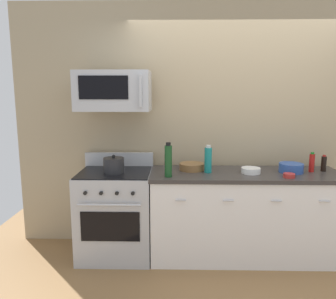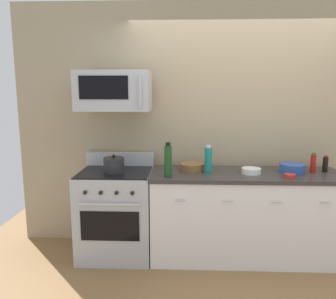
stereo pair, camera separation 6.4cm
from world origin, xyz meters
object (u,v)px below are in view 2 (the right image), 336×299
(bottle_wine_green, at_px, (168,161))
(bowl_wooden_salad, at_px, (192,166))
(range_oven, at_px, (116,212))
(bowl_white_ceramic, at_px, (251,171))
(bottle_soy_sauce_dark, at_px, (325,164))
(bowl_red_small, at_px, (290,176))
(microwave, at_px, (114,91))
(bowl_blue_mixing, at_px, (292,168))
(bottle_sparkling_teal, at_px, (208,160))
(bottle_hot_sauce_red, at_px, (313,163))
(stockpot, at_px, (114,165))

(bottle_wine_green, relative_size, bowl_wooden_salad, 1.30)
(range_oven, bearing_deg, bowl_white_ceramic, -1.41)
(bottle_wine_green, bearing_deg, bottle_soy_sauce_dark, 9.46)
(bottle_soy_sauce_dark, xyz_separation_m, bowl_wooden_salad, (-1.38, 0.02, -0.04))
(range_oven, height_order, bowl_red_small, range_oven)
(microwave, bearing_deg, bowl_blue_mixing, -0.89)
(microwave, bearing_deg, range_oven, -90.29)
(bowl_blue_mixing, height_order, bowl_wooden_salad, bowl_blue_mixing)
(bowl_blue_mixing, xyz_separation_m, bowl_red_small, (-0.09, -0.22, -0.03))
(range_oven, distance_m, bowl_blue_mixing, 1.90)
(bottle_sparkling_teal, bearing_deg, bowl_wooden_salad, 146.98)
(bowl_red_small, bearing_deg, bottle_sparkling_teal, 166.12)
(microwave, relative_size, bowl_white_ceramic, 3.83)
(microwave, distance_m, bowl_white_ceramic, 1.62)
(bottle_hot_sauce_red, bearing_deg, bowl_blue_mixing, -173.04)
(bottle_soy_sauce_dark, bearing_deg, bowl_blue_mixing, -171.11)
(stockpot, bearing_deg, bowl_red_small, -4.92)
(stockpot, bearing_deg, microwave, 89.87)
(bowl_blue_mixing, distance_m, bowl_red_small, 0.24)
(bottle_hot_sauce_red, distance_m, bowl_wooden_salad, 1.24)
(bottle_hot_sauce_red, xyz_separation_m, bowl_white_ceramic, (-0.64, -0.08, -0.07))
(range_oven, distance_m, bowl_white_ceramic, 1.48)
(microwave, relative_size, bottle_soy_sauce_dark, 4.33)
(bottle_hot_sauce_red, height_order, bottle_wine_green, bottle_wine_green)
(bowl_white_ceramic, relative_size, bowl_wooden_salad, 0.74)
(range_oven, height_order, bowl_white_ceramic, range_oven)
(stockpot, bearing_deg, bottle_hot_sauce_red, 2.70)
(range_oven, height_order, bottle_sparkling_teal, bottle_sparkling_teal)
(bowl_blue_mixing, height_order, stockpot, stockpot)
(microwave, bearing_deg, bottle_soy_sauce_dark, 0.72)
(microwave, xyz_separation_m, bottle_hot_sauce_red, (2.05, -0.00, -0.73))
(bowl_blue_mixing, bearing_deg, bottle_sparkling_teal, -178.07)
(bottle_soy_sauce_dark, height_order, bowl_wooden_salad, bottle_soy_sauce_dark)
(bottle_hot_sauce_red, xyz_separation_m, bottle_soy_sauce_dark, (0.14, 0.03, -0.02))
(bottle_hot_sauce_red, distance_m, bowl_blue_mixing, 0.23)
(bottle_hot_sauce_red, bearing_deg, microwave, 179.96)
(bowl_white_ceramic, bearing_deg, range_oven, 178.59)
(bottle_soy_sauce_dark, xyz_separation_m, bowl_white_ceramic, (-0.78, -0.11, -0.05))
(bowl_red_small, relative_size, stockpot, 0.53)
(bottle_hot_sauce_red, distance_m, bowl_red_small, 0.40)
(bowl_wooden_salad, relative_size, stockpot, 1.23)
(bottle_hot_sauce_red, distance_m, bowl_white_ceramic, 0.65)
(bottle_hot_sauce_red, xyz_separation_m, bottle_wine_green, (-1.49, -0.24, 0.06))
(range_oven, height_order, bowl_blue_mixing, range_oven)
(bottle_wine_green, height_order, bowl_red_small, bottle_wine_green)
(bowl_white_ceramic, relative_size, stockpot, 0.91)
(bottle_soy_sauce_dark, distance_m, bowl_wooden_salad, 1.38)
(bowl_red_small, distance_m, stockpot, 1.74)
(bottle_hot_sauce_red, distance_m, bottle_sparkling_teal, 1.08)
(bowl_blue_mixing, height_order, bowl_red_small, bowl_blue_mixing)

